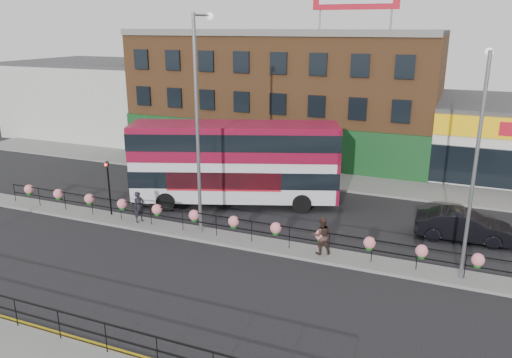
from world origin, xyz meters
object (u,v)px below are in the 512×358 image
at_px(car, 464,226).
at_px(pedestrian_b, 322,235).
at_px(double_decker_bus, 235,156).
at_px(pedestrian_a, 139,207).
at_px(lamp_column_west, 199,107).
at_px(lamp_column_east, 477,149).

height_order(car, pedestrian_b, pedestrian_b).
relative_size(double_decker_bus, car, 2.62).
height_order(car, pedestrian_a, pedestrian_a).
distance_m(double_decker_bus, pedestrian_b, 8.84).
bearing_deg(double_decker_bus, pedestrian_b, -37.13).
xyz_separation_m(pedestrian_a, lamp_column_west, (3.84, 0.31, 5.71)).
height_order(pedestrian_a, lamp_column_east, lamp_column_east).
bearing_deg(car, lamp_column_west, 104.93).
xyz_separation_m(pedestrian_a, lamp_column_east, (16.69, 0.07, 4.83)).
height_order(double_decker_bus, car, double_decker_bus).
distance_m(double_decker_bus, lamp_column_west, 6.00).
height_order(car, lamp_column_east, lamp_column_east).
distance_m(pedestrian_a, lamp_column_east, 17.37).
bearing_deg(lamp_column_west, pedestrian_a, -175.39).
bearing_deg(car, double_decker_bus, 84.33).
distance_m(pedestrian_a, lamp_column_west, 6.89).
bearing_deg(pedestrian_b, pedestrian_a, -27.66).
relative_size(pedestrian_b, lamp_column_west, 0.17).
bearing_deg(lamp_column_east, double_decker_bus, 159.05).
bearing_deg(double_decker_bus, lamp_column_east, -20.95).
relative_size(car, pedestrian_a, 2.78).
bearing_deg(lamp_column_east, pedestrian_a, -179.77).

